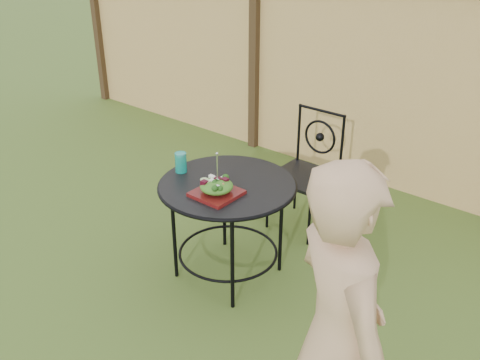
{
  "coord_description": "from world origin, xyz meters",
  "views": [
    {
      "loc": [
        2.05,
        -2.15,
        2.33
      ],
      "look_at": [
        0.07,
        0.26,
        0.75
      ],
      "focal_mm": 40.0,
      "sensor_mm": 36.0,
      "label": 1
    }
  ],
  "objects_px": {
    "patio_table": "(228,202)",
    "diner": "(337,341)",
    "salad_plate": "(217,193)",
    "patio_chair": "(308,168)"
  },
  "relations": [
    {
      "from": "patio_chair",
      "to": "salad_plate",
      "type": "xyz_separation_m",
      "value": [
        0.02,
        -1.1,
        0.23
      ]
    },
    {
      "from": "patio_chair",
      "to": "diner",
      "type": "relative_size",
      "value": 0.6
    },
    {
      "from": "patio_chair",
      "to": "diner",
      "type": "bearing_deg",
      "value": -54.34
    },
    {
      "from": "diner",
      "to": "salad_plate",
      "type": "xyz_separation_m",
      "value": [
        -1.28,
        0.7,
        -0.06
      ]
    },
    {
      "from": "patio_chair",
      "to": "salad_plate",
      "type": "relative_size",
      "value": 3.52
    },
    {
      "from": "patio_table",
      "to": "salad_plate",
      "type": "xyz_separation_m",
      "value": [
        0.05,
        -0.17,
        0.15
      ]
    },
    {
      "from": "patio_table",
      "to": "salad_plate",
      "type": "distance_m",
      "value": 0.23
    },
    {
      "from": "diner",
      "to": "salad_plate",
      "type": "relative_size",
      "value": 5.91
    },
    {
      "from": "patio_table",
      "to": "diner",
      "type": "distance_m",
      "value": 1.6
    },
    {
      "from": "patio_chair",
      "to": "salad_plate",
      "type": "distance_m",
      "value": 1.12
    }
  ]
}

